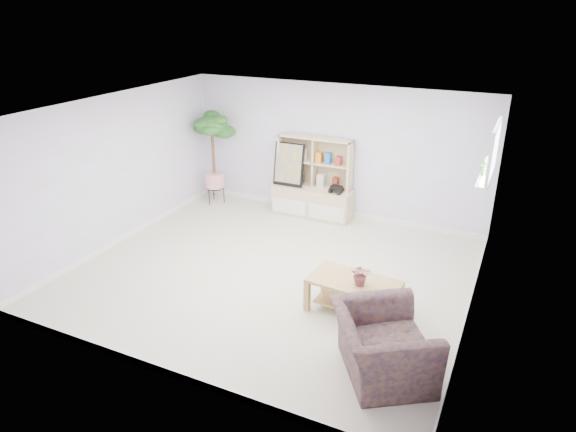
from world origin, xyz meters
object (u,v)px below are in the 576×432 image
at_px(coffee_table, 353,296).
at_px(armchair, 383,341).
at_px(storage_unit, 313,178).
at_px(floor_tree, 213,159).

distance_m(coffee_table, armchair, 1.19).
height_order(storage_unit, armchair, storage_unit).
height_order(storage_unit, coffee_table, storage_unit).
bearing_deg(coffee_table, floor_tree, 151.07).
bearing_deg(floor_tree, armchair, -38.96).
distance_m(storage_unit, floor_tree, 2.00).
distance_m(floor_tree, armchair, 5.61).
bearing_deg(storage_unit, coffee_table, -57.78).
xyz_separation_m(coffee_table, armchair, (0.65, -0.99, 0.17)).
height_order(coffee_table, armchair, armchair).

